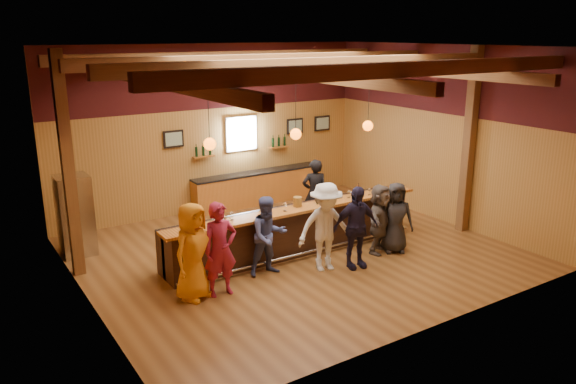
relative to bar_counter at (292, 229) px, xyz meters
The scene contains 27 objects.
room 2.69m from the bar_counter, 100.24° to the right, with size 9.04×9.00×4.52m.
bar_counter is the anchor object (origin of this frame).
back_bar_cabinet 3.76m from the bar_counter, 71.66° to the left, with size 4.00×0.52×0.95m.
window 4.17m from the bar_counter, 78.34° to the left, with size 0.95×0.09×0.95m.
framed_pictures 4.42m from the bar_counter, 66.46° to the left, with size 5.35×0.05×0.45m.
wine_shelves 3.97m from the bar_counter, 78.14° to the left, with size 3.00×0.18×0.30m.
pendant_lights 2.19m from the bar_counter, 96.37° to the right, with size 4.24×0.24×1.37m.
stainless_fridge 4.81m from the bar_counter, 149.24° to the left, with size 0.70×0.70×1.80m, color silver.
customer_orange 3.01m from the bar_counter, 160.99° to the right, with size 0.90×0.59×1.85m, color orange.
customer_redvest 2.61m from the bar_counter, 154.61° to the right, with size 0.66×0.43×1.81m, color maroon.
customer_denim 1.39m from the bar_counter, 143.97° to the right, with size 0.80×0.62×1.65m, color #434E86.
customer_white 1.32m from the bar_counter, 90.27° to the right, with size 1.21×0.69×1.87m, color silver.
customer_navy 1.64m from the bar_counter, 67.83° to the right, with size 1.03×0.43×1.76m, color #1D1933.
customer_brown 1.97m from the bar_counter, 35.09° to the right, with size 1.46×0.47×1.58m, color #584E47.
customer_dark 2.32m from the bar_counter, 33.90° to the right, with size 0.78×0.51×1.60m, color black.
bartender 1.75m from the bar_counter, 37.66° to the left, with size 0.64×0.42×1.76m, color black.
ice_bucket 0.73m from the bar_counter, 91.19° to the right, with size 0.19×0.19×0.21m, color brown.
bottle_a 0.93m from the bar_counter, 19.42° to the right, with size 0.08×0.08×0.36m.
bottle_b 1.01m from the bar_counter, 14.27° to the right, with size 0.08×0.08×0.37m.
glass_a 2.51m from the bar_counter, behind, with size 0.08×0.08×0.17m.
glass_b 2.08m from the bar_counter, 167.28° to the right, with size 0.08×0.08×0.19m.
glass_c 1.81m from the bar_counter, behind, with size 0.08×0.08×0.18m.
glass_d 1.14m from the bar_counter, 155.39° to the right, with size 0.08×0.08×0.18m.
glass_e 0.91m from the bar_counter, 139.95° to the right, with size 0.08×0.08×0.19m.
glass_f 1.03m from the bar_counter, 32.66° to the right, with size 0.09×0.09×0.19m.
glass_g 1.57m from the bar_counter, 12.81° to the right, with size 0.08×0.08×0.18m.
glass_h 2.07m from the bar_counter, 11.34° to the right, with size 0.07×0.07×0.16m.
Camera 1 is at (-6.53, -9.79, 4.79)m, focal length 35.00 mm.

